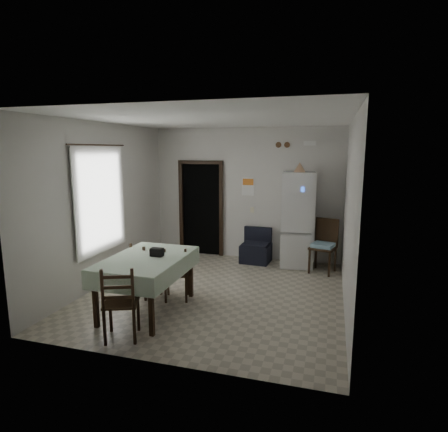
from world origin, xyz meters
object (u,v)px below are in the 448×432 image
fridge (298,220)px  dining_chair_near_head (121,302)px  corner_chair (323,246)px  dining_chair_far_left (146,269)px  navy_seat (256,246)px  dining_chair_far_right (177,273)px  dining_table (148,284)px

fridge → dining_chair_near_head: 4.24m
corner_chair → dining_chair_far_left: size_ratio=1.18×
navy_seat → dining_chair_far_left: bearing=-116.3°
dining_chair_far_right → navy_seat: bearing=-127.0°
corner_chair → dining_chair_far_right: bearing=-121.6°
navy_seat → dining_chair_far_left: size_ratio=0.81×
fridge → navy_seat: bearing=172.7°
dining_chair_far_left → dining_chair_far_right: bearing=-158.3°
corner_chair → navy_seat: bearing=-176.8°
dining_table → dining_chair_far_right: bearing=66.2°
corner_chair → dining_chair_far_right: size_ratio=1.20×
dining_chair_far_right → dining_chair_far_left: bearing=-17.7°
navy_seat → corner_chair: corner_chair is taller
corner_chair → dining_table: (-2.49, -2.59, -0.11)m
navy_seat → dining_chair_near_head: bearing=-100.8°
fridge → dining_chair_far_right: size_ratio=2.22×
navy_seat → dining_chair_far_right: (-0.84, -2.37, 0.08)m
dining_chair_far_left → dining_chair_near_head: bearing=127.2°
corner_chair → dining_chair_near_head: size_ratio=1.08×
dining_chair_near_head → dining_chair_far_right: bearing=-118.1°
corner_chair → dining_chair_far_left: 3.47m
fridge → corner_chair: (0.54, -0.32, -0.45)m
navy_seat → dining_chair_far_right: bearing=-105.3°
navy_seat → dining_table: (-1.08, -2.91, 0.05)m
dining_chair_near_head → navy_seat: bearing=-126.2°
dining_chair_far_left → dining_table: bearing=141.8°
dining_chair_far_left → dining_chair_near_head: dining_chair_near_head is taller
dining_chair_far_left → fridge: bearing=-111.9°
navy_seat → dining_chair_near_head: (-1.00, -3.77, 0.13)m
fridge → navy_seat: (-0.87, 0.00, -0.62)m
dining_chair_far_left → dining_chair_far_right: size_ratio=1.02×
fridge → dining_chair_far_right: (-1.71, -2.37, -0.54)m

